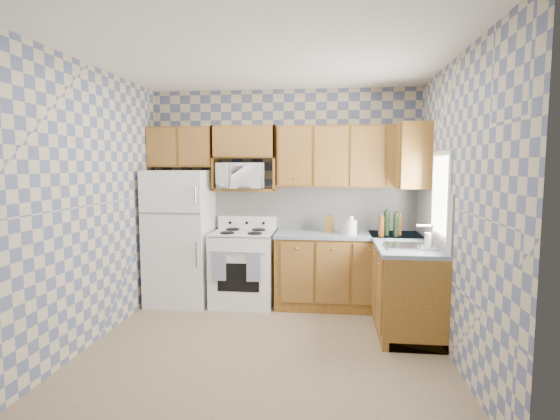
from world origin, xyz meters
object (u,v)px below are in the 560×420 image
Objects in this scene: microwave at (239,176)px; electric_kettle at (351,228)px; refrigerator at (180,237)px; stove_body at (244,269)px.

electric_kettle is (1.39, -0.21, -0.60)m from microwave.
refrigerator is 9.54× the size of electric_kettle.
stove_body is 1.53× the size of microwave.
refrigerator is at bearing 173.47° from microwave.
refrigerator is at bearing -178.22° from stove_body.
electric_kettle is at bearing -2.30° from refrigerator.
refrigerator reaches higher than stove_body.
refrigerator is at bearing 177.70° from electric_kettle.
refrigerator reaches higher than electric_kettle.
microwave reaches higher than stove_body.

